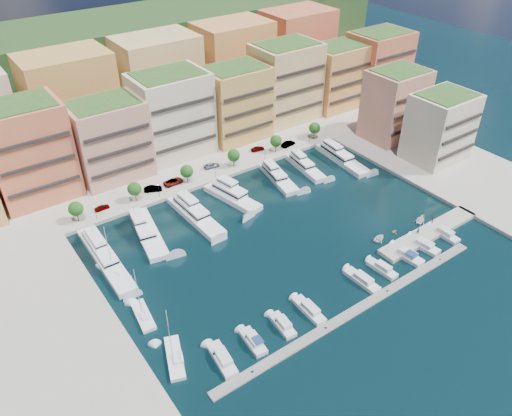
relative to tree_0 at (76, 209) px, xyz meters
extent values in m
plane|color=black|center=(40.00, -33.50, -4.74)|extent=(400.00, 400.00, 0.00)
cube|color=#9E998E|center=(40.00, 28.50, -4.74)|extent=(220.00, 64.00, 2.00)
cube|color=#9E998E|center=(102.00, -41.50, -4.74)|extent=(34.00, 76.00, 2.00)
cube|color=#9E998E|center=(-22.00, -41.50, -4.74)|extent=(34.00, 76.00, 2.00)
cube|color=#193616|center=(40.00, 76.50, -4.74)|extent=(240.00, 40.00, 58.00)
cube|color=gray|center=(37.00, -63.50, -4.74)|extent=(72.00, 2.20, 0.35)
cube|color=#9E998E|center=(70.00, -55.50, -4.74)|extent=(32.00, 5.00, 2.00)
cube|color=#D27746|center=(-4.00, 18.50, 9.26)|extent=(20.00, 16.00, 26.00)
cube|color=black|center=(-4.00, 10.25, 9.26)|extent=(18.40, 0.50, 0.90)
cube|color=#2B5421|center=(-4.00, 18.50, 22.66)|extent=(17.60, 14.08, 0.80)
cube|color=tan|center=(17.00, 16.50, 7.26)|extent=(20.00, 15.00, 22.00)
cube|color=black|center=(17.00, 8.75, 7.26)|extent=(18.40, 0.50, 0.90)
cube|color=#2B5421|center=(17.00, 16.50, 18.66)|extent=(17.60, 13.20, 0.80)
cube|color=beige|center=(38.00, 18.50, 8.76)|extent=(22.00, 16.00, 25.00)
cube|color=black|center=(38.00, 10.25, 8.76)|extent=(20.24, 0.50, 0.90)
cube|color=#2B5421|center=(38.00, 18.50, 21.66)|extent=(19.36, 14.08, 0.80)
cube|color=tan|center=(60.00, 16.50, 7.76)|extent=(20.00, 15.00, 23.00)
cube|color=black|center=(60.00, 8.75, 7.76)|extent=(18.40, 0.50, 0.90)
cube|color=#2B5421|center=(60.00, 16.50, 19.66)|extent=(17.60, 13.20, 0.80)
cube|color=#F1C57F|center=(82.00, 18.50, 9.26)|extent=(22.00, 16.00, 26.00)
cube|color=black|center=(82.00, 10.25, 9.26)|extent=(20.24, 0.50, 0.90)
cube|color=#2B5421|center=(82.00, 18.50, 22.66)|extent=(19.36, 14.08, 0.80)
cube|color=#E69754|center=(104.00, 16.50, 7.26)|extent=(20.00, 15.00, 22.00)
cube|color=black|center=(104.00, 8.75, 7.26)|extent=(18.40, 0.50, 0.90)
cube|color=#2B5421|center=(104.00, 16.50, 18.66)|extent=(17.60, 13.20, 0.80)
cube|color=#D27746|center=(124.00, 14.50, 8.26)|extent=(22.00, 16.00, 24.00)
cube|color=black|center=(124.00, 6.25, 8.26)|extent=(20.24, 0.50, 0.90)
cube|color=#2B5421|center=(124.00, 14.50, 20.66)|extent=(19.36, 14.08, 0.80)
cube|color=tan|center=(102.00, -13.50, 7.26)|extent=(18.00, 14.00, 22.00)
cube|color=black|center=(102.00, -20.75, 7.26)|extent=(16.56, 0.50, 0.90)
cube|color=#2B5421|center=(102.00, -13.50, 18.66)|extent=(15.84, 12.32, 0.80)
cube|color=beige|center=(102.00, -31.50, 6.26)|extent=(18.00, 14.00, 20.00)
cube|color=black|center=(102.00, -38.75, 6.26)|extent=(16.56, 0.50, 0.90)
cube|color=#2B5421|center=(102.00, -31.50, 16.66)|extent=(15.84, 12.32, 0.80)
cube|color=tan|center=(15.00, 40.50, 11.26)|extent=(26.00, 18.00, 30.00)
cube|color=#F1C57F|center=(45.00, 40.50, 11.26)|extent=(26.00, 18.00, 30.00)
cube|color=#E69754|center=(75.00, 40.50, 11.26)|extent=(26.00, 18.00, 30.00)
cube|color=#D27746|center=(105.00, 40.50, 11.26)|extent=(26.00, 18.00, 30.00)
cylinder|color=#473323|center=(0.00, 0.00, -2.24)|extent=(0.24, 0.24, 3.00)
sphere|color=#1C4513|center=(0.00, 0.00, 0.01)|extent=(3.80, 3.80, 3.80)
cylinder|color=#473323|center=(16.00, 0.00, -2.24)|extent=(0.24, 0.24, 3.00)
sphere|color=#1C4513|center=(16.00, 0.00, 0.01)|extent=(3.80, 3.80, 3.80)
cylinder|color=#473323|center=(32.00, 0.00, -2.24)|extent=(0.24, 0.24, 3.00)
sphere|color=#1C4513|center=(32.00, 0.00, 0.01)|extent=(3.80, 3.80, 3.80)
cylinder|color=#473323|center=(48.00, 0.00, -2.24)|extent=(0.24, 0.24, 3.00)
sphere|color=#1C4513|center=(48.00, 0.00, 0.01)|extent=(3.80, 3.80, 3.80)
cylinder|color=#473323|center=(64.00, 0.00, -2.24)|extent=(0.24, 0.24, 3.00)
sphere|color=#1C4513|center=(64.00, 0.00, 0.01)|extent=(3.80, 3.80, 3.80)
cylinder|color=#473323|center=(80.00, 0.00, -2.24)|extent=(0.24, 0.24, 3.00)
sphere|color=#1C4513|center=(80.00, 0.00, 0.01)|extent=(3.80, 3.80, 3.80)
cylinder|color=black|center=(4.00, -2.30, -1.74)|extent=(0.10, 0.10, 4.00)
sphere|color=#FFF2CC|center=(4.00, -2.30, 0.31)|extent=(0.30, 0.30, 0.30)
cylinder|color=black|center=(22.00, -2.30, -1.74)|extent=(0.10, 0.10, 4.00)
sphere|color=#FFF2CC|center=(22.00, -2.30, 0.31)|extent=(0.30, 0.30, 0.30)
cylinder|color=black|center=(40.00, -2.30, -1.74)|extent=(0.10, 0.10, 4.00)
sphere|color=#FFF2CC|center=(40.00, -2.30, 0.31)|extent=(0.30, 0.30, 0.30)
cylinder|color=black|center=(58.00, -2.30, -1.74)|extent=(0.10, 0.10, 4.00)
sphere|color=#FFF2CC|center=(58.00, -2.30, 0.31)|extent=(0.30, 0.30, 0.30)
cylinder|color=black|center=(76.00, -2.30, -1.74)|extent=(0.10, 0.10, 4.00)
sphere|color=#FFF2CC|center=(76.00, -2.30, 0.31)|extent=(0.30, 0.30, 0.30)
cube|color=white|center=(-0.01, -18.23, -4.39)|extent=(4.80, 27.52, 2.30)
cube|color=white|center=(-0.01, -15.48, -2.34)|extent=(3.83, 15.15, 1.80)
cube|color=black|center=(-0.01, -15.48, -2.34)|extent=(3.89, 15.21, 0.55)
cube|color=white|center=(-0.01, -13.29, -0.74)|extent=(2.76, 8.27, 1.40)
cylinder|color=#B2B2B7|center=(-0.01, -11.64, 0.86)|extent=(0.14, 0.14, 1.80)
cube|color=white|center=(12.25, -15.17, -4.39)|extent=(8.56, 21.87, 2.30)
cube|color=white|center=(12.25, -13.04, -2.34)|extent=(6.02, 12.26, 1.80)
cube|color=black|center=(12.25, -13.04, -2.34)|extent=(6.09, 12.33, 0.55)
cube|color=white|center=(12.25, -11.33, -0.74)|extent=(4.02, 6.82, 1.40)
cylinder|color=#B2B2B7|center=(12.25, -10.05, 0.86)|extent=(0.14, 0.14, 1.80)
cube|color=black|center=(12.25, -15.17, -4.84)|extent=(8.62, 21.93, 0.35)
cube|color=white|center=(25.72, -15.51, -4.39)|extent=(5.50, 22.16, 2.30)
cube|color=white|center=(25.72, -13.31, -2.34)|extent=(4.31, 12.23, 1.80)
cube|color=black|center=(25.72, -13.31, -2.34)|extent=(4.38, 12.29, 0.55)
cube|color=white|center=(25.72, -11.55, -0.74)|extent=(3.08, 6.70, 1.40)
cylinder|color=#B2B2B7|center=(25.72, -10.22, 0.86)|extent=(0.14, 0.14, 1.80)
cube|color=white|center=(38.37, -13.82, -4.39)|extent=(8.30, 19.21, 2.30)
cube|color=white|center=(38.37, -11.96, -2.34)|extent=(5.81, 10.81, 1.80)
cube|color=black|center=(38.37, -11.96, -2.34)|extent=(5.88, 10.89, 0.55)
cube|color=white|center=(38.37, -10.47, -0.74)|extent=(3.87, 6.04, 1.40)
cylinder|color=#B2B2B7|center=(38.37, -9.35, 0.86)|extent=(0.14, 0.14, 1.80)
cube|color=white|center=(54.89, -13.34, -4.39)|extent=(7.64, 18.20, 2.30)
cube|color=white|center=(54.89, -11.57, -2.34)|extent=(5.39, 10.23, 1.80)
cube|color=black|center=(54.89, -11.57, -2.34)|extent=(5.46, 10.30, 0.55)
cube|color=white|center=(54.89, -10.16, -0.74)|extent=(3.61, 5.71, 1.40)
cylinder|color=#B2B2B7|center=(54.89, -9.10, 0.86)|extent=(0.14, 0.14, 1.80)
cube|color=black|center=(54.89, -13.34, -4.84)|extent=(7.70, 18.25, 0.35)
cube|color=white|center=(65.48, -13.03, -4.39)|extent=(6.35, 17.45, 2.30)
cube|color=white|center=(65.48, -11.32, -2.34)|extent=(4.56, 9.75, 1.80)
cube|color=black|center=(65.48, -11.32, -2.34)|extent=(4.63, 9.82, 0.55)
cube|color=white|center=(65.48, -9.96, -0.74)|extent=(3.10, 5.40, 1.40)
cylinder|color=#B2B2B7|center=(65.48, -8.94, 0.86)|extent=(0.14, 0.14, 1.80)
cube|color=white|center=(78.09, -15.55, -4.39)|extent=(6.77, 22.45, 2.30)
cube|color=white|center=(78.09, -13.34, -2.34)|extent=(4.98, 12.47, 1.80)
cube|color=black|center=(78.09, -13.34, -2.34)|extent=(5.04, 12.53, 0.55)
cube|color=white|center=(78.09, -11.57, -0.74)|extent=(3.43, 6.87, 1.40)
cylinder|color=#B2B2B7|center=(78.09, -10.25, 0.86)|extent=(0.14, 0.14, 1.80)
cube|color=silver|center=(6.97, -58.00, -4.49)|extent=(3.70, 8.90, 1.40)
cube|color=silver|center=(6.97, -58.43, -3.19)|extent=(2.58, 4.37, 1.10)
cube|color=black|center=(6.97, -56.70, -3.44)|extent=(1.94, 0.33, 0.55)
cube|color=silver|center=(14.09, -58.00, -4.49)|extent=(3.21, 7.46, 1.40)
cube|color=silver|center=(14.09, -58.36, -3.19)|extent=(2.30, 3.65, 1.10)
cube|color=black|center=(14.09, -56.91, -3.44)|extent=(1.83, 0.27, 0.55)
cube|color=navy|center=(14.09, -59.30, -2.59)|extent=(1.97, 2.33, 0.12)
cube|color=silver|center=(21.33, -58.00, -4.49)|extent=(3.16, 7.30, 1.40)
cube|color=silver|center=(21.33, -58.35, -3.19)|extent=(2.25, 3.58, 1.10)
cube|color=black|center=(21.33, -56.94, -3.44)|extent=(1.77, 0.28, 0.55)
cube|color=silver|center=(28.33, -58.00, -4.49)|extent=(2.84, 8.78, 1.40)
cube|color=silver|center=(28.33, -58.43, -3.19)|extent=(2.12, 4.24, 1.10)
cube|color=black|center=(28.33, -56.70, -3.44)|extent=(1.81, 0.17, 0.55)
cube|color=silver|center=(43.75, -58.00, -4.49)|extent=(2.97, 9.13, 1.40)
cube|color=silver|center=(43.75, -58.45, -3.19)|extent=(2.21, 4.41, 1.10)
cube|color=black|center=(43.75, -56.64, -3.44)|extent=(1.89, 0.17, 0.55)
cube|color=silver|center=(50.21, -58.00, -4.49)|extent=(2.78, 7.73, 1.40)
cube|color=silver|center=(50.21, -58.38, -3.19)|extent=(2.04, 3.75, 1.10)
cube|color=black|center=(50.21, -56.86, -3.44)|extent=(1.69, 0.20, 0.55)
cube|color=silver|center=(58.45, -58.00, -4.49)|extent=(3.72, 8.86, 1.40)
cube|color=silver|center=(58.45, -58.43, -3.19)|extent=(2.63, 4.34, 1.10)
cube|color=black|center=(58.45, -56.71, -3.44)|extent=(2.04, 0.31, 0.55)
cube|color=navy|center=(58.45, -59.55, -2.59)|extent=(2.24, 2.78, 0.12)
cube|color=silver|center=(64.65, -58.00, -4.49)|extent=(3.70, 8.50, 1.40)
cube|color=silver|center=(64.65, -58.41, -3.19)|extent=(2.61, 4.18, 1.10)
cube|color=black|center=(64.65, -56.76, -3.44)|extent=(2.01, 0.33, 0.55)
cube|color=silver|center=(72.61, -58.00, -4.49)|extent=(2.60, 8.09, 1.40)
cube|color=silver|center=(72.61, -58.40, -3.19)|extent=(2.00, 3.89, 1.10)
cube|color=black|center=(72.61, -56.79, -3.44)|extent=(1.81, 0.12, 0.55)
cube|color=white|center=(-0.10, -52.48, -4.54)|extent=(6.12, 10.54, 1.20)
cube|color=white|center=(-0.10, -53.50, -3.64)|extent=(2.45, 2.97, 0.60)
cylinder|color=#B2B2B7|center=(-0.10, -51.97, 2.06)|extent=(0.14, 0.14, 12.00)
cylinder|color=#B2B2B7|center=(-0.10, -54.01, -2.94)|extent=(1.66, 4.35, 0.10)
cube|color=white|center=(-0.15, -22.97, -4.54)|extent=(5.17, 9.83, 1.20)
cube|color=white|center=(-0.15, -23.92, -3.64)|extent=(2.20, 2.72, 0.60)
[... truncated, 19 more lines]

